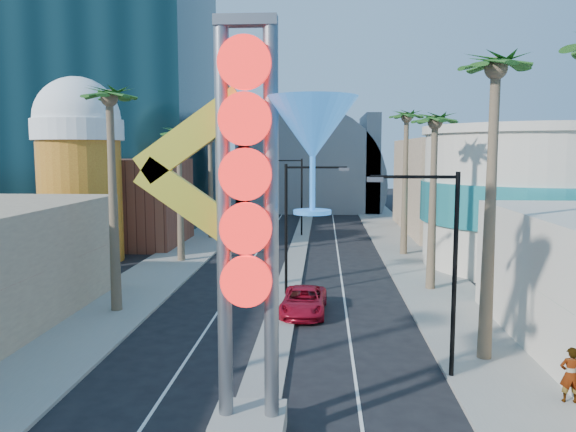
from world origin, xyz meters
name	(u,v)px	position (x,y,z in m)	size (l,w,h in m)	color
sidewalk_west	(190,250)	(-9.50, 35.00, 0.07)	(5.00, 100.00, 0.15)	gray
sidewalk_east	(408,252)	(9.50, 35.00, 0.07)	(5.00, 100.00, 0.15)	gray
median	(299,245)	(0.00, 38.00, 0.07)	(1.60, 84.00, 0.15)	gray
hotel_tower	(113,9)	(-22.00, 52.00, 25.00)	(20.00, 20.00, 50.00)	black
brick_filler_west	(128,202)	(-16.00, 38.00, 4.00)	(10.00, 10.00, 8.00)	brown
filler_east	(452,186)	(16.00, 48.00, 5.00)	(10.00, 20.00, 10.00)	tan
beer_mug	(79,163)	(-17.00, 30.00, 7.84)	(7.00, 7.00, 14.50)	#AD4B17
turquoise_building	(533,198)	(18.00, 30.00, 5.25)	(16.60, 16.60, 10.60)	beige
canopy	(309,181)	(0.00, 72.00, 4.31)	(22.00, 16.00, 22.00)	slate
neon_sign	(275,201)	(0.82, 2.96, 7.31)	(6.53, 2.60, 12.55)	gray
streetlight_0	(295,216)	(0.55, 20.00, 4.88)	(3.79, 0.25, 8.00)	black
streetlight_1	(296,189)	(-0.55, 44.00, 4.88)	(3.79, 0.25, 8.00)	black
streetlight_2	(443,256)	(6.72, 8.00, 4.83)	(3.45, 0.25, 8.00)	black
palm_1	(110,111)	(-9.00, 16.00, 10.82)	(2.40, 2.40, 12.70)	brown
palm_2	(179,142)	(-9.00, 30.00, 9.48)	(2.40, 2.40, 11.20)	brown
palm_3	(210,144)	(-9.00, 42.00, 9.48)	(2.40, 2.40, 11.20)	brown
palm_5	(495,87)	(9.00, 10.00, 11.27)	(2.40, 2.40, 13.20)	brown
palm_6	(435,132)	(9.00, 22.00, 9.93)	(2.40, 2.40, 11.70)	brown
palm_7	(406,126)	(9.00, 34.00, 10.82)	(2.40, 2.40, 12.70)	brown
red_pickup	(304,301)	(1.20, 16.38, 0.70)	(2.32, 5.04, 1.40)	#AE0D23
pedestrian_a	(570,375)	(10.73, 5.89, 1.13)	(0.71, 0.47, 1.95)	gray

